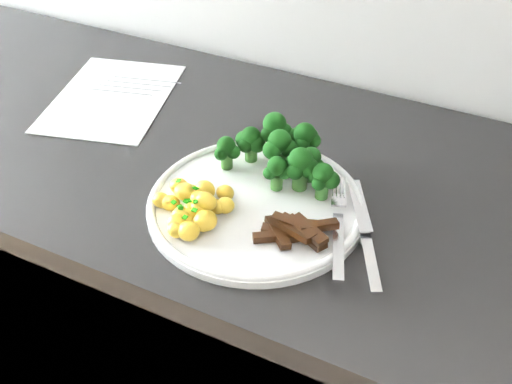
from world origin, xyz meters
The scene contains 8 objects.
counter centered at (0.14, 1.67, 0.45)m, with size 2.38×0.59×0.89m.
recipe_paper centered at (-0.17, 1.75, 0.89)m, with size 0.26×0.32×0.00m.
plate centered at (0.20, 1.58, 0.90)m, with size 0.31×0.31×0.02m.
broccoli centered at (0.21, 1.66, 0.94)m, with size 0.20×0.12×0.08m.
potatoes centered at (0.14, 1.52, 0.92)m, with size 0.11×0.12×0.04m.
beef_strips centered at (0.28, 1.55, 0.91)m, with size 0.10×0.08×0.03m.
fork centered at (0.33, 1.57, 0.91)m, with size 0.09×0.20×0.02m.
knife centered at (0.37, 1.57, 0.90)m, with size 0.11×0.20×0.02m.
Camera 1 is at (0.50, 0.98, 1.47)m, focal length 43.54 mm.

